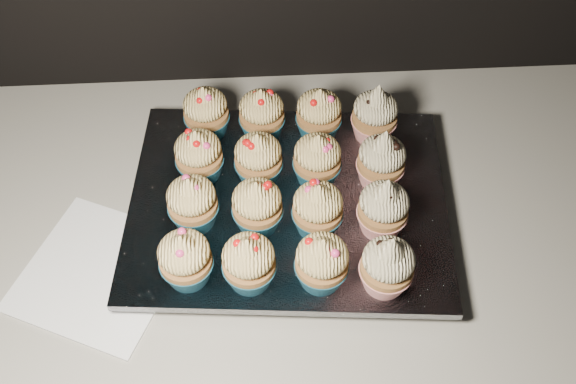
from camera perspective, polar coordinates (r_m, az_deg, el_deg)
name	(u,v)px	position (r m, az deg, el deg)	size (l,w,h in m)	color
cabinet	(400,364)	(1.28, 9.89, -14.80)	(2.40, 0.60, 0.86)	black
worktop	(446,232)	(0.89, 13.83, -3.51)	(2.44, 0.64, 0.04)	beige
napkin	(100,273)	(0.84, -16.36, -6.88)	(0.18, 0.18, 0.00)	white
baking_tray	(288,210)	(0.85, 0.00, -1.60)	(0.38, 0.29, 0.02)	black
foil_lining	(288,202)	(0.84, 0.00, -0.91)	(0.41, 0.32, 0.01)	silver
cupcake_0	(185,259)	(0.75, -9.11, -5.89)	(0.06, 0.06, 0.08)	#165169
cupcake_1	(249,262)	(0.74, -3.49, -6.25)	(0.06, 0.06, 0.08)	#165169
cupcake_2	(322,262)	(0.74, 3.02, -6.24)	(0.06, 0.06, 0.08)	#165169
cupcake_3	(387,265)	(0.74, 8.83, -6.44)	(0.06, 0.06, 0.10)	red
cupcake_4	(192,203)	(0.79, -8.49, -0.95)	(0.06, 0.06, 0.08)	#165169
cupcake_5	(257,206)	(0.78, -2.75, -1.25)	(0.06, 0.06, 0.08)	#165169
cupcake_6	(318,209)	(0.78, 2.66, -1.53)	(0.06, 0.06, 0.08)	#165169
cupcake_7	(383,208)	(0.78, 8.47, -1.40)	(0.06, 0.06, 0.10)	red
cupcake_8	(199,156)	(0.84, -7.93, 3.23)	(0.06, 0.06, 0.08)	#165169
cupcake_9	(258,159)	(0.83, -2.65, 2.97)	(0.06, 0.06, 0.08)	#165169
cupcake_10	(317,160)	(0.83, 2.61, 2.89)	(0.06, 0.06, 0.08)	#165169
cupcake_11	(381,160)	(0.83, 8.30, 2.83)	(0.06, 0.06, 0.10)	red
cupcake_12	(206,112)	(0.89, -7.30, 7.04)	(0.06, 0.06, 0.08)	#165169
cupcake_13	(262,115)	(0.88, -2.35, 6.89)	(0.06, 0.06, 0.08)	#165169
cupcake_14	(319,114)	(0.88, 2.76, 6.91)	(0.06, 0.06, 0.08)	#165169
cupcake_15	(375,115)	(0.88, 7.73, 6.82)	(0.06, 0.06, 0.10)	red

